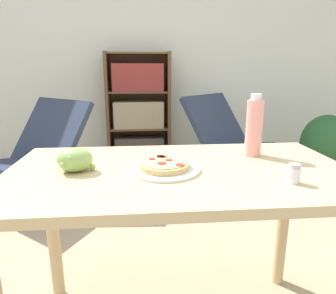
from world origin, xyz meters
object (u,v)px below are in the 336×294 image
drink_bottle (254,127)px  bookshelf (139,113)px  pizza_on_plate (164,167)px  grape_bunch (75,160)px  lounge_chair_far (228,155)px  potted_plant_floor (325,145)px  lounge_chair_near (38,173)px  salt_shaker (294,174)px

drink_bottle → bookshelf: bookshelf is taller
pizza_on_plate → grape_bunch: bearing=176.9°
pizza_on_plate → lounge_chair_far: size_ratio=0.26×
grape_bunch → lounge_chair_far: 2.17m
bookshelf → potted_plant_floor: bearing=-19.0°
grape_bunch → bookshelf: bearing=85.1°
grape_bunch → potted_plant_floor: grape_bunch is taller
pizza_on_plate → lounge_chair_near: size_ratio=0.26×
grape_bunch → drink_bottle: size_ratio=0.52×
pizza_on_plate → salt_shaker: 0.45m
drink_bottle → grape_bunch: bearing=-168.5°
lounge_chair_near → potted_plant_floor: 2.83m
grape_bunch → lounge_chair_near: size_ratio=0.13×
grape_bunch → pizza_on_plate: bearing=-3.1°
grape_bunch → lounge_chair_far: lounge_chair_far is taller
bookshelf → grape_bunch: bearing=-94.9°
lounge_chair_far → drink_bottle: bearing=-145.3°
lounge_chair_far → grape_bunch: bearing=-163.9°
grape_bunch → lounge_chair_far: (1.11, 1.78, -0.54)m
drink_bottle → lounge_chair_near: bearing=137.1°
bookshelf → pizza_on_plate: bearing=-87.3°
lounge_chair_near → grape_bunch: bearing=-27.5°
drink_bottle → lounge_chair_far: 1.79m
drink_bottle → lounge_chair_near: size_ratio=0.26×
lounge_chair_far → bookshelf: (-0.90, 0.70, 0.34)m
lounge_chair_near → lounge_chair_far: (1.76, 0.36, 0.00)m
pizza_on_plate → potted_plant_floor: 2.62m
grape_bunch → bookshelf: size_ratio=0.10×
drink_bottle → salt_shaker: size_ratio=3.99×
pizza_on_plate → lounge_chair_near: bearing=124.1°
lounge_chair_far → salt_shaker: bearing=-142.6°
grape_bunch → bookshelf: (0.21, 2.48, -0.19)m
grape_bunch → potted_plant_floor: (2.16, 1.81, -0.46)m
pizza_on_plate → lounge_chair_far: 2.03m
lounge_chair_near → bookshelf: bearing=89.1°
drink_bottle → lounge_chair_far: size_ratio=0.26×
lounge_chair_far → potted_plant_floor: lounge_chair_far is taller
pizza_on_plate → bookshelf: (-0.12, 2.50, -0.16)m
grape_bunch → potted_plant_floor: bearing=40.0°
pizza_on_plate → salt_shaker: bearing=-21.5°
lounge_chair_far → potted_plant_floor: size_ratio=1.51×
lounge_chair_far → lounge_chair_near: bearing=149.7°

